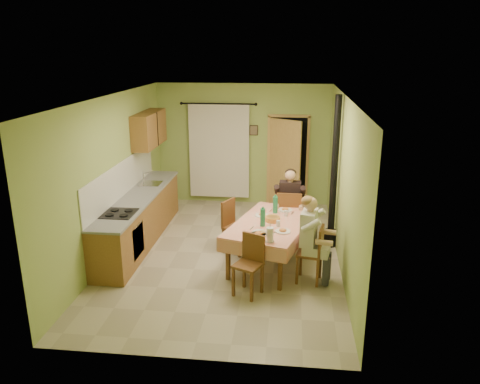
# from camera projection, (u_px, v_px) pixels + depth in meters

# --- Properties ---
(floor) EXTENTS (4.00, 6.00, 0.01)m
(floor) POSITION_uv_depth(u_px,v_px,m) (226.00, 254.00, 8.45)
(floor) COLOR tan
(floor) RESTS_ON ground
(room_shell) EXTENTS (4.04, 6.04, 2.82)m
(room_shell) POSITION_uv_depth(u_px,v_px,m) (225.00, 156.00, 7.91)
(room_shell) COLOR #9CB65D
(room_shell) RESTS_ON ground
(kitchen_run) EXTENTS (0.64, 3.64, 1.56)m
(kitchen_run) POSITION_uv_depth(u_px,v_px,m) (139.00, 218.00, 8.86)
(kitchen_run) COLOR brown
(kitchen_run) RESTS_ON ground
(upper_cabinets) EXTENTS (0.35, 1.40, 0.70)m
(upper_cabinets) POSITION_uv_depth(u_px,v_px,m) (149.00, 129.00, 9.67)
(upper_cabinets) COLOR brown
(upper_cabinets) RESTS_ON room_shell
(curtain) EXTENTS (1.70, 0.07, 2.22)m
(curtain) POSITION_uv_depth(u_px,v_px,m) (219.00, 151.00, 10.88)
(curtain) COLOR black
(curtain) RESTS_ON ground
(doorway) EXTENTS (0.96, 0.49, 2.15)m
(doorway) POSITION_uv_depth(u_px,v_px,m) (286.00, 162.00, 10.75)
(doorway) COLOR black
(doorway) RESTS_ON ground
(dining_table) EXTENTS (1.64, 2.16, 0.76)m
(dining_table) POSITION_uv_depth(u_px,v_px,m) (271.00, 243.00, 7.97)
(dining_table) COLOR #E39179
(dining_table) RESTS_ON ground
(tableware) EXTENTS (0.65, 1.63, 0.33)m
(tableware) POSITION_uv_depth(u_px,v_px,m) (271.00, 221.00, 7.74)
(tableware) COLOR white
(tableware) RESTS_ON dining_table
(chair_far) EXTENTS (0.47, 0.47, 1.02)m
(chair_far) POSITION_uv_depth(u_px,v_px,m) (289.00, 227.00, 8.92)
(chair_far) COLOR brown
(chair_far) RESTS_ON ground
(chair_near) EXTENTS (0.50, 0.50, 0.93)m
(chair_near) POSITION_uv_depth(u_px,v_px,m) (248.00, 276.00, 7.00)
(chair_near) COLOR brown
(chair_near) RESTS_ON ground
(chair_right) EXTENTS (0.44, 0.44, 0.93)m
(chair_right) POSITION_uv_depth(u_px,v_px,m) (310.00, 264.00, 7.39)
(chair_right) COLOR brown
(chair_right) RESTS_ON ground
(chair_left) EXTENTS (0.54, 0.54, 0.96)m
(chair_left) POSITION_uv_depth(u_px,v_px,m) (236.00, 237.00, 8.47)
(chair_left) COLOR brown
(chair_left) RESTS_ON ground
(man_far) EXTENTS (0.59, 0.47, 1.39)m
(man_far) POSITION_uv_depth(u_px,v_px,m) (290.00, 197.00, 8.76)
(man_far) COLOR black
(man_far) RESTS_ON chair_far
(man_right) EXTENTS (0.53, 0.63, 1.39)m
(man_right) POSITION_uv_depth(u_px,v_px,m) (311.00, 230.00, 7.21)
(man_right) COLOR beige
(man_right) RESTS_ON chair_right
(stove_flue) EXTENTS (0.24, 0.24, 2.80)m
(stove_flue) POSITION_uv_depth(u_px,v_px,m) (333.00, 193.00, 8.51)
(stove_flue) COLOR black
(stove_flue) RESTS_ON ground
(picture_back) EXTENTS (0.19, 0.03, 0.23)m
(picture_back) POSITION_uv_depth(u_px,v_px,m) (254.00, 130.00, 10.72)
(picture_back) COLOR black
(picture_back) RESTS_ON room_shell
(picture_right) EXTENTS (0.03, 0.31, 0.21)m
(picture_right) POSITION_uv_depth(u_px,v_px,m) (337.00, 143.00, 8.83)
(picture_right) COLOR brown
(picture_right) RESTS_ON room_shell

